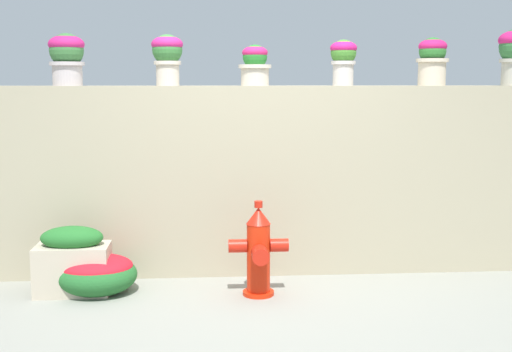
# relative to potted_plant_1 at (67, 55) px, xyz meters

# --- Properties ---
(ground_plane) EXTENTS (24.00, 24.00, 0.00)m
(ground_plane) POSITION_rel_potted_plant_1_xyz_m (1.54, -1.09, -1.85)
(ground_plane) COLOR gray
(stone_wall) EXTENTS (5.18, 0.34, 1.60)m
(stone_wall) POSITION_rel_potted_plant_1_xyz_m (1.54, 0.00, -1.05)
(stone_wall) COLOR tan
(stone_wall) RESTS_ON ground
(potted_plant_1) EXTENTS (0.29, 0.29, 0.42)m
(potted_plant_1) POSITION_rel_potted_plant_1_xyz_m (0.00, 0.00, 0.00)
(potted_plant_1) COLOR #BDB0B0
(potted_plant_1) RESTS_ON stone_wall
(potted_plant_2) EXTENTS (0.26, 0.26, 0.42)m
(potted_plant_2) POSITION_rel_potted_plant_1_xyz_m (0.82, -0.02, 0.01)
(potted_plant_2) COLOR beige
(potted_plant_2) RESTS_ON stone_wall
(potted_plant_3) EXTENTS (0.28, 0.28, 0.34)m
(potted_plant_3) POSITION_rel_potted_plant_1_xyz_m (1.54, 0.01, -0.07)
(potted_plant_3) COLOR beige
(potted_plant_3) RESTS_ON stone_wall
(potted_plant_4) EXTENTS (0.23, 0.23, 0.39)m
(potted_plant_4) POSITION_rel_potted_plant_1_xyz_m (2.29, 0.03, -0.01)
(potted_plant_4) COLOR beige
(potted_plant_4) RESTS_ON stone_wall
(potted_plant_5) EXTENTS (0.28, 0.28, 0.41)m
(potted_plant_5) POSITION_rel_potted_plant_1_xyz_m (3.06, 0.04, -0.02)
(potted_plant_5) COLOR beige
(potted_plant_5) RESTS_ON stone_wall
(fire_hydrant) EXTENTS (0.46, 0.36, 0.74)m
(fire_hydrant) POSITION_rel_potted_plant_1_xyz_m (1.52, -0.67, -1.51)
(fire_hydrant) COLOR red
(fire_hydrant) RESTS_ON ground
(flower_bush_left) EXTENTS (0.63, 0.56, 0.31)m
(flower_bush_left) POSITION_rel_potted_plant_1_xyz_m (0.27, -0.52, -1.69)
(flower_bush_left) COLOR #23642B
(flower_bush_left) RESTS_ON ground
(planter_box) EXTENTS (0.56, 0.33, 0.53)m
(planter_box) POSITION_rel_potted_plant_1_xyz_m (0.09, -0.51, -1.59)
(planter_box) COLOR #BAAC95
(planter_box) RESTS_ON ground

